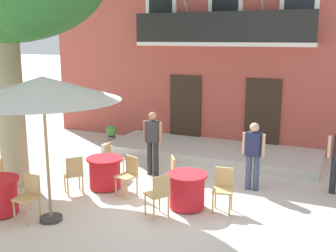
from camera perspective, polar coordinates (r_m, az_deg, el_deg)
ground_plane at (r=9.18m, az=-0.10°, el=-10.46°), size 120.00×120.00×0.00m
building_facade at (r=15.18m, az=10.15°, el=12.86°), size 13.00×5.09×7.50m
entrance_step_platform at (r=12.63m, az=5.99°, el=-3.50°), size 6.47×2.30×0.25m
cafe_table_near_tree at (r=8.71m, az=2.68°, el=-8.97°), size 0.86×0.86×0.76m
cafe_chair_near_tree_0 at (r=8.22m, az=-1.32°, el=-9.28°), size 0.55×0.55×0.91m
cafe_chair_near_tree_1 at (r=8.61m, az=7.72°, el=-8.36°), size 0.46×0.46×0.91m
cafe_chair_near_tree_2 at (r=9.35m, az=1.33°, el=-6.57°), size 0.55×0.55×0.91m
cafe_chair_middle_0 at (r=9.74m, az=-21.74°, el=-6.68°), size 0.54×0.54×0.91m
cafe_chair_middle_2 at (r=8.58m, az=-18.83°, el=-9.01°), size 0.40×0.40×0.91m
cafe_table_front at (r=9.90m, az=-8.80°, el=-6.45°), size 0.86×0.86×0.76m
cafe_chair_front_0 at (r=10.56m, az=-7.84°, el=-4.45°), size 0.48×0.48×0.91m
cafe_chair_front_1 at (r=9.62m, az=-13.00°, el=-6.33°), size 0.56×0.56×0.91m
cafe_chair_front_2 at (r=9.37m, az=-5.52°, el=-6.57°), size 0.50×0.50×0.91m
cafe_umbrella at (r=7.90m, az=-17.09°, el=4.93°), size 2.90×2.90×2.85m
ground_planter_left at (r=14.10m, az=-7.90°, el=-0.97°), size 0.38×0.38×0.61m
pedestrian_near_entrance at (r=9.74m, az=11.82°, el=-3.64°), size 0.53×0.27×1.63m
pedestrian_mid_plaza at (r=10.57m, az=-2.15°, el=-1.93°), size 0.53×0.27×1.69m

